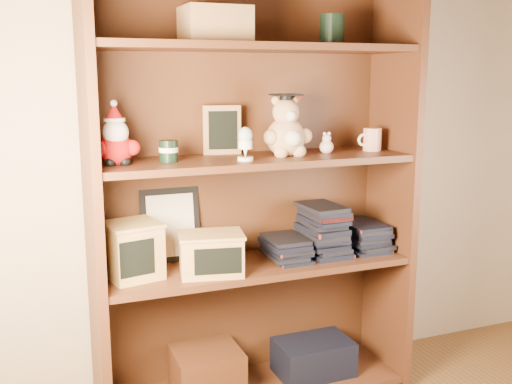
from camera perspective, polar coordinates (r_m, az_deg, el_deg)
bookcase at (r=2.25m, az=-0.53°, el=-0.80°), size 1.20×0.35×1.60m
shelf_lower at (r=2.27m, az=0.00°, el=-7.02°), size 1.14×0.33×0.02m
shelf_upper at (r=2.18m, az=0.00°, el=3.03°), size 1.14×0.33×0.02m
santa_plush at (r=2.03m, az=-13.22°, el=4.78°), size 0.16×0.11×0.22m
teachers_tin at (r=2.08m, az=-8.33°, el=3.91°), size 0.07×0.07×0.07m
chalkboard_plaque at (r=2.24m, az=-3.26°, el=5.84°), size 0.14×0.09×0.18m
egg_cup at (r=2.07m, az=-1.02°, el=4.73°), size 0.06×0.06×0.12m
grad_teddy_bear at (r=2.20m, az=2.92°, el=5.76°), size 0.19×0.16×0.23m
pink_figurine at (r=2.29m, az=6.73°, el=4.48°), size 0.05×0.05×0.08m
teacher_mug at (r=2.39m, az=10.96°, el=4.94°), size 0.10×0.07×0.09m
certificate_frame at (r=2.27m, az=-8.15°, el=-3.14°), size 0.22×0.06×0.28m
treats_box at (r=2.12m, az=-11.67°, el=-5.42°), size 0.21×0.21×0.20m
pencils_box at (r=2.12m, az=-4.29°, el=-5.85°), size 0.25×0.20×0.15m
book_stack_left at (r=2.30m, az=2.92°, el=-5.22°), size 0.14×0.20×0.10m
book_stack_mid at (r=2.35m, az=6.43°, el=-3.67°), size 0.14×0.20×0.19m
book_stack_right at (r=2.46m, az=10.37°, el=-4.12°), size 0.14×0.20×0.11m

